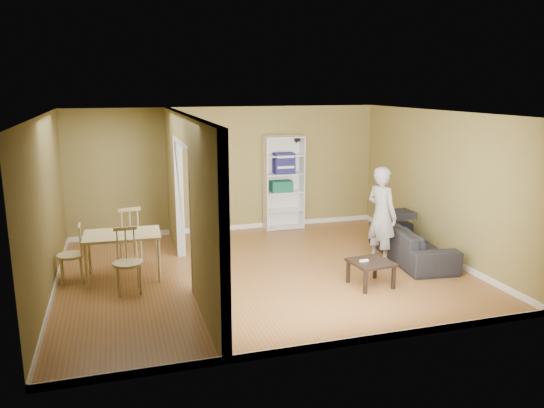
{
  "coord_description": "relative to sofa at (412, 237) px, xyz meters",
  "views": [
    {
      "loc": [
        -2.26,
        -8.01,
        3.02
      ],
      "look_at": [
        0.2,
        0.2,
        1.1
      ],
      "focal_mm": 35.0,
      "sensor_mm": 36.0,
      "label": 1
    }
  ],
  "objects": [
    {
      "name": "room_shell",
      "position": [
        -2.7,
        0.08,
        0.9
      ],
      "size": [
        6.5,
        6.5,
        6.5
      ],
      "color": "brown",
      "rests_on": "ground"
    },
    {
      "name": "partition",
      "position": [
        -3.9,
        0.08,
        0.9
      ],
      "size": [
        0.22,
        5.5,
        2.6
      ],
      "primitive_type": null,
      "color": "olive",
      "rests_on": "ground"
    },
    {
      "name": "wall_speaker",
      "position": [
        -1.2,
        2.77,
        1.5
      ],
      "size": [
        0.1,
        0.1,
        0.1
      ],
      "primitive_type": "cube",
      "color": "black",
      "rests_on": "room_shell"
    },
    {
      "name": "sofa",
      "position": [
        0.0,
        0.0,
        0.0
      ],
      "size": [
        2.19,
        1.13,
        0.8
      ],
      "primitive_type": "imported",
      "rotation": [
        0.0,
        0.0,
        1.46
      ],
      "color": "black",
      "rests_on": "ground"
    },
    {
      "name": "person",
      "position": [
        -0.64,
        -0.04,
        0.6
      ],
      "size": [
        0.86,
        0.76,
        1.99
      ],
      "primitive_type": "imported",
      "rotation": [
        0.0,
        0.0,
        1.89
      ],
      "color": "slate",
      "rests_on": "ground"
    },
    {
      "name": "bookshelf",
      "position": [
        -1.54,
        2.69,
        0.59
      ],
      "size": [
        0.84,
        0.37,
        1.99
      ],
      "color": "white",
      "rests_on": "ground"
    },
    {
      "name": "paper_box_teal",
      "position": [
        -1.59,
        2.64,
        0.52
      ],
      "size": [
        0.46,
        0.3,
        0.23
      ],
      "primitive_type": "cube",
      "color": "#187F6B",
      "rests_on": "bookshelf"
    },
    {
      "name": "paper_box_navy_b",
      "position": [
        -1.53,
        2.64,
        0.91
      ],
      "size": [
        0.43,
        0.28,
        0.22
      ],
      "primitive_type": "cube",
      "color": "navy",
      "rests_on": "bookshelf"
    },
    {
      "name": "paper_box_navy_c",
      "position": [
        -1.54,
        2.64,
        1.12
      ],
      "size": [
        0.43,
        0.28,
        0.22
      ],
      "primitive_type": "cube",
      "color": "navy",
      "rests_on": "bookshelf"
    },
    {
      "name": "coffee_table",
      "position": [
        -1.29,
        -0.98,
        -0.06
      ],
      "size": [
        0.59,
        0.59,
        0.4
      ],
      "rotation": [
        0.0,
        0.0,
        0.11
      ],
      "color": "black",
      "rests_on": "ground"
    },
    {
      "name": "game_controller",
      "position": [
        -1.41,
        -0.96,
        0.01
      ],
      "size": [
        0.14,
        0.04,
        0.03
      ],
      "primitive_type": "cube",
      "color": "white",
      "rests_on": "coffee_table"
    },
    {
      "name": "dining_table",
      "position": [
        -4.92,
        0.48,
        0.26
      ],
      "size": [
        1.18,
        0.78,
        0.74
      ],
      "rotation": [
        0.0,
        0.0,
        -0.03
      ],
      "color": "tan",
      "rests_on": "ground"
    },
    {
      "name": "chair_left",
      "position": [
        -5.71,
        0.55,
        0.05
      ],
      "size": [
        0.42,
        0.42,
        0.91
      ],
      "primitive_type": null,
      "rotation": [
        0.0,
        0.0,
        -1.55
      ],
      "color": "tan",
      "rests_on": "ground"
    },
    {
      "name": "chair_near",
      "position": [
        -4.86,
        -0.19,
        0.08
      ],
      "size": [
        0.47,
        0.47,
        0.97
      ],
      "primitive_type": null,
      "rotation": [
        0.0,
        0.0,
        0.06
      ],
      "color": "tan",
      "rests_on": "ground"
    },
    {
      "name": "chair_far",
      "position": [
        -4.82,
        1.08,
        0.12
      ],
      "size": [
        0.57,
        0.57,
        1.05
      ],
      "primitive_type": null,
      "rotation": [
        0.0,
        0.0,
        3.35
      ],
      "color": "tan",
      "rests_on": "ground"
    }
  ]
}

